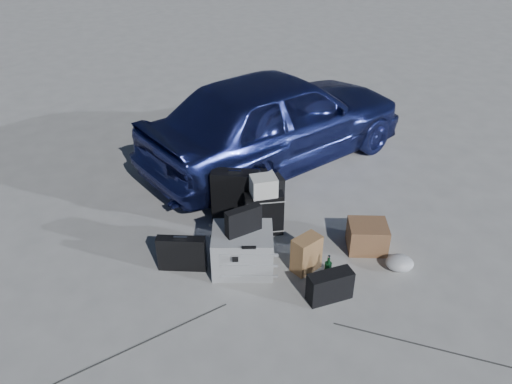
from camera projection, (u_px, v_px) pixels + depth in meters
ground at (283, 277)px, 5.17m from camera, size 60.00×60.00×0.00m
car at (277, 118)px, 7.01m from camera, size 4.33×3.03×1.37m
pelican_case at (243, 250)px, 5.19m from camera, size 0.74×0.66×0.45m
laptop_bag at (243, 221)px, 5.00m from camera, size 0.39×0.19×0.29m
briefcase at (182, 253)px, 5.19m from camera, size 0.51×0.27×0.39m
suitcase_left at (235, 198)px, 5.81m from camera, size 0.57×0.38×0.70m
suitcase_right at (264, 214)px, 5.69m from camera, size 0.46×0.21×0.53m
white_carton at (264, 186)px, 5.50m from camera, size 0.29×0.23×0.22m
duffel_bag at (254, 192)px, 6.27m from camera, size 0.74×0.36×0.36m
flat_box_white at (255, 176)px, 6.16m from camera, size 0.51×0.44×0.08m
flat_box_black at (254, 171)px, 6.13m from camera, size 0.30×0.22×0.06m
kraft_bag at (306, 254)px, 5.18m from camera, size 0.35×0.29×0.40m
cardboard_box at (367, 236)px, 5.51m from camera, size 0.51×0.48×0.31m
plastic_bag at (400, 263)px, 5.24m from camera, size 0.36×0.33×0.16m
messenger_bag at (330, 286)px, 4.82m from camera, size 0.45×0.20×0.31m
green_bottle at (328, 268)px, 5.07m from camera, size 0.09×0.09×0.28m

